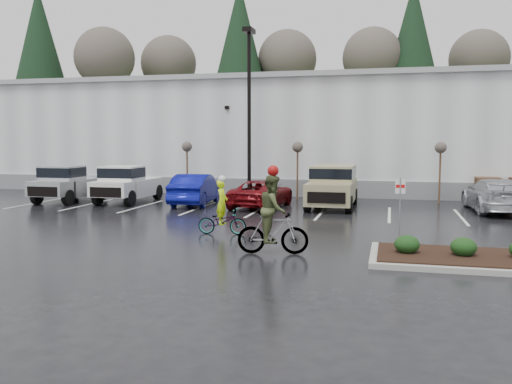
% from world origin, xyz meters
% --- Properties ---
extents(ground, '(120.00, 120.00, 0.00)m').
position_xyz_m(ground, '(0.00, 0.00, 0.00)').
color(ground, black).
rests_on(ground, ground).
extents(warehouse, '(60.50, 15.50, 7.20)m').
position_xyz_m(warehouse, '(0.00, 21.99, 3.65)').
color(warehouse, silver).
rests_on(warehouse, ground).
extents(wooded_ridge, '(80.00, 25.00, 6.00)m').
position_xyz_m(wooded_ridge, '(0.00, 45.00, 3.00)').
color(wooded_ridge, '#1F3918').
rests_on(wooded_ridge, ground).
extents(lamppost, '(0.50, 1.00, 9.22)m').
position_xyz_m(lamppost, '(-4.00, 12.00, 5.69)').
color(lamppost, black).
rests_on(lamppost, ground).
extents(sapling_west, '(0.60, 0.60, 3.20)m').
position_xyz_m(sapling_west, '(-8.00, 13.00, 2.73)').
color(sapling_west, '#44271B').
rests_on(sapling_west, ground).
extents(sapling_mid, '(0.60, 0.60, 3.20)m').
position_xyz_m(sapling_mid, '(-1.50, 13.00, 2.73)').
color(sapling_mid, '#44271B').
rests_on(sapling_mid, ground).
extents(sapling_east, '(0.60, 0.60, 3.20)m').
position_xyz_m(sapling_east, '(6.00, 13.00, 2.73)').
color(sapling_east, '#44271B').
rests_on(sapling_east, ground).
extents(pallet_stack_a, '(1.20, 1.20, 1.35)m').
position_xyz_m(pallet_stack_a, '(8.50, 14.00, 0.68)').
color(pallet_stack_a, '#44271B').
rests_on(pallet_stack_a, ground).
extents(shrub_a, '(0.70, 0.70, 0.52)m').
position_xyz_m(shrub_a, '(4.00, -1.00, 0.41)').
color(shrub_a, black).
rests_on(shrub_a, curb_island).
extents(shrub_b, '(0.70, 0.70, 0.52)m').
position_xyz_m(shrub_b, '(5.50, -1.00, 0.41)').
color(shrub_b, black).
rests_on(shrub_b, curb_island).
extents(fire_lane_sign, '(0.30, 0.05, 2.20)m').
position_xyz_m(fire_lane_sign, '(3.80, 0.20, 1.41)').
color(fire_lane_sign, gray).
rests_on(fire_lane_sign, ground).
extents(pickup_silver, '(2.10, 5.20, 1.96)m').
position_xyz_m(pickup_silver, '(-13.21, 9.32, 0.98)').
color(pickup_silver, '#ABAFB3').
rests_on(pickup_silver, ground).
extents(pickup_white, '(2.10, 5.20, 1.96)m').
position_xyz_m(pickup_white, '(-10.01, 9.77, 0.98)').
color(pickup_white, white).
rests_on(pickup_white, ground).
extents(car_blue, '(2.09, 4.92, 1.58)m').
position_xyz_m(car_blue, '(-6.18, 9.51, 0.79)').
color(car_blue, navy).
rests_on(car_blue, ground).
extents(car_red, '(2.60, 4.97, 1.34)m').
position_xyz_m(car_red, '(-2.65, 9.25, 0.67)').
color(car_red, '#69090E').
rests_on(car_red, ground).
extents(suv_tan, '(2.20, 5.10, 2.06)m').
position_xyz_m(suv_tan, '(0.76, 9.92, 1.03)').
color(suv_tan, tan).
rests_on(suv_tan, ground).
extents(car_far_silver, '(2.52, 5.47, 1.55)m').
position_xyz_m(car_far_silver, '(8.19, 10.15, 0.77)').
color(car_far_silver, '#B7B8BF').
rests_on(car_far_silver, ground).
extents(cyclist_hivis, '(1.77, 0.75, 2.09)m').
position_xyz_m(cyclist_hivis, '(-2.23, 1.50, 0.66)').
color(cyclist_hivis, '#3F3F44').
rests_on(cyclist_hivis, ground).
extents(cyclist_olive, '(2.07, 1.03, 2.61)m').
position_xyz_m(cyclist_olive, '(0.20, -1.27, 0.93)').
color(cyclist_olive, '#3F3F44').
rests_on(cyclist_olive, ground).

